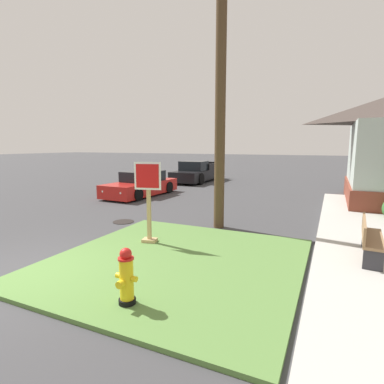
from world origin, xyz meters
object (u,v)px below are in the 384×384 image
Objects in this scene: parked_sedan_red at (141,185)px; pickup_truck_black at (197,173)px; manhole_cover at (123,222)px; utility_pole at (221,60)px; fire_hydrant at (126,278)px; stop_sign at (149,204)px; street_bench at (369,237)px.

pickup_truck_black is at bearing 88.42° from parked_sedan_red.
manhole_cover is 0.07× the size of utility_pole.
parked_sedan_red is 8.41m from utility_pole.
parked_sedan_red is at bearing 143.96° from utility_pole.
manhole_cover is 11.94m from pickup_truck_black.
manhole_cover is 0.13× the size of pickup_truck_black.
pickup_truck_black is (-5.88, 16.15, 0.10)m from fire_hydrant.
utility_pole reaches higher than stop_sign.
parked_sedan_red is 0.83× the size of pickup_truck_black.
fire_hydrant is 0.20× the size of parked_sedan_red.
fire_hydrant is at bearing -63.80° from stop_sign.
stop_sign is at bearing 116.20° from fire_hydrant.
stop_sign reaches higher than fire_hydrant.
fire_hydrant is 6.90m from utility_pole.
parked_sedan_red is (-4.69, 6.57, -0.53)m from stop_sign.
fire_hydrant is 11.17m from parked_sedan_red.
parked_sedan_red is 11.21m from street_bench.
street_bench is at bearing -29.75° from parked_sedan_red.
manhole_cover is at bearing -167.01° from utility_pole.
parked_sedan_red reaches higher than fire_hydrant.
pickup_truck_black reaches higher than parked_sedan_red.
utility_pole is at bearing -63.09° from pickup_truck_black.
street_bench is at bearing 46.12° from fire_hydrant.
fire_hydrant is at bearing -57.08° from parked_sedan_red.
stop_sign reaches higher than pickup_truck_black.
street_bench is (5.05, 1.00, -0.48)m from stop_sign.
stop_sign is 0.21× the size of utility_pole.
utility_pole is (-3.99, 1.39, 4.45)m from street_bench.
utility_pole is (5.56, -10.95, 4.43)m from pickup_truck_black.
stop_sign is 0.46× the size of parked_sedan_red.
pickup_truck_black reaches higher than manhole_cover.
pickup_truck_black is at bearing 127.75° from street_bench.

